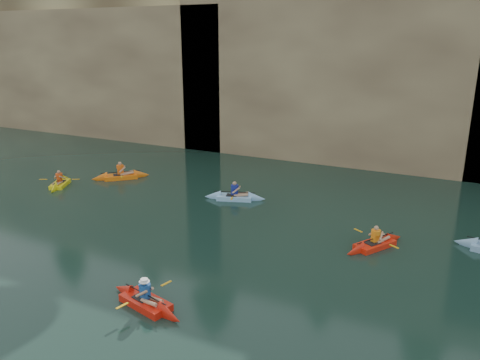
% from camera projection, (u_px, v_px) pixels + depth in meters
% --- Properties ---
extents(ground, '(160.00, 160.00, 0.00)m').
position_uv_depth(ground, '(72.00, 349.00, 12.58)').
color(ground, black).
rests_on(ground, ground).
extents(cliff, '(70.00, 16.00, 12.00)m').
position_uv_depth(cliff, '(350.00, 64.00, 36.60)').
color(cliff, tan).
rests_on(cliff, ground).
extents(cliff_slab_west, '(26.00, 2.40, 10.56)m').
position_uv_depth(cliff_slab_west, '(89.00, 72.00, 38.84)').
color(cliff_slab_west, tan).
rests_on(cliff_slab_west, ground).
extents(cliff_slab_center, '(24.00, 2.40, 11.40)m').
position_uv_depth(cliff_slab_center, '(353.00, 76.00, 29.49)').
color(cliff_slab_center, tan).
rests_on(cliff_slab_center, ground).
extents(sea_cave_west, '(4.50, 1.00, 4.00)m').
position_uv_depth(sea_cave_west, '(105.00, 114.00, 38.40)').
color(sea_cave_west, black).
rests_on(sea_cave_west, ground).
extents(sea_cave_center, '(3.50, 1.00, 3.20)m').
position_uv_depth(sea_cave_center, '(261.00, 133.00, 32.65)').
color(sea_cave_center, black).
rests_on(sea_cave_center, ground).
extents(main_kayaker, '(3.20, 2.10, 1.16)m').
position_uv_depth(main_kayaker, '(146.00, 301.00, 14.58)').
color(main_kayaker, red).
rests_on(main_kayaker, ground).
extents(kayaker_orange, '(2.97, 2.85, 1.28)m').
position_uv_depth(kayaker_orange, '(121.00, 176.00, 27.69)').
color(kayaker_orange, orange).
rests_on(kayaker_orange, ground).
extents(kayaker_red_far, '(2.21, 3.02, 1.14)m').
position_uv_depth(kayaker_red_far, '(375.00, 244.00, 18.66)').
color(kayaker_red_far, red).
rests_on(kayaker_red_far, ground).
extents(kayaker_yellow, '(2.04, 2.77, 1.13)m').
position_uv_depth(kayaker_yellow, '(60.00, 184.00, 26.35)').
color(kayaker_yellow, yellow).
rests_on(kayaker_yellow, ground).
extents(kayaker_ltblue_mid, '(3.25, 2.29, 1.21)m').
position_uv_depth(kayaker_ltblue_mid, '(235.00, 197.00, 24.13)').
color(kayaker_ltblue_mid, '#8FC4F0').
rests_on(kayaker_ltblue_mid, ground).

